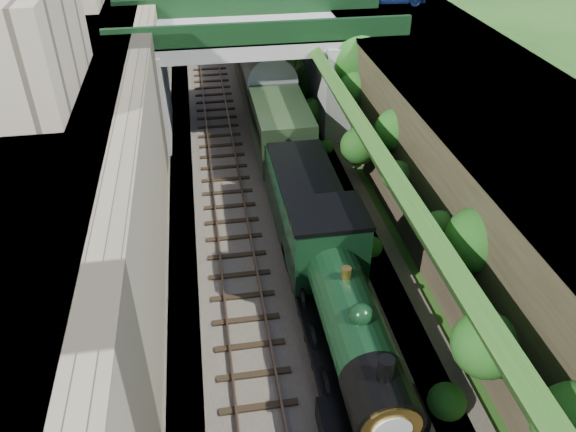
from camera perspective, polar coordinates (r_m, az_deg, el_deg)
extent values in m
cube|color=#473F38|center=(31.86, -3.03, 5.99)|extent=(10.00, 90.00, 0.20)
cube|color=#756B56|center=(30.37, -13.77, 10.68)|extent=(1.00, 90.00, 7.00)
cube|color=#262628|center=(30.86, -20.32, 9.90)|extent=(6.00, 90.00, 7.00)
cube|color=#262628|center=(32.84, 13.85, 11.77)|extent=(8.00, 90.00, 6.25)
cube|color=#1E4714|center=(31.58, 6.03, 10.83)|extent=(4.02, 90.00, 6.36)
sphere|color=#194C14|center=(18.16, 19.41, -12.23)|extent=(2.06, 2.06, 2.06)
sphere|color=#194C14|center=(19.61, 18.75, -2.31)|extent=(2.24, 2.24, 2.24)
sphere|color=#194C14|center=(21.15, 15.15, -1.27)|extent=(1.36, 1.36, 1.36)
sphere|color=#194C14|center=(24.55, 11.02, 4.03)|extent=(1.33, 1.33, 1.33)
sphere|color=#194C14|center=(26.23, 10.92, 8.59)|extent=(1.97, 1.97, 1.97)
sphere|color=#194C14|center=(28.36, 7.22, 7.09)|extent=(1.89, 1.89, 1.89)
sphere|color=#194C14|center=(31.55, 6.92, 12.73)|extent=(1.96, 1.96, 1.96)
sphere|color=#194C14|center=(34.94, 2.65, 10.39)|extent=(1.96, 1.96, 1.96)
sphere|color=#194C14|center=(37.84, 2.28, 13.49)|extent=(2.31, 2.31, 2.31)
sphere|color=#194C14|center=(39.99, 3.22, 17.43)|extent=(1.68, 1.68, 1.68)
sphere|color=#194C14|center=(43.78, -0.32, 14.86)|extent=(1.51, 1.51, 1.51)
sphere|color=#194C14|center=(45.32, -0.59, 15.68)|extent=(2.37, 2.37, 2.37)
sphere|color=#194C14|center=(47.50, 1.17, 20.33)|extent=(2.23, 2.23, 2.23)
cube|color=black|center=(31.67, -6.65, 5.90)|extent=(2.50, 90.00, 0.07)
cube|color=brown|center=(31.62, -7.96, 5.93)|extent=(0.08, 90.00, 0.14)
cube|color=brown|center=(31.66, -5.36, 6.16)|extent=(0.08, 90.00, 0.14)
cube|color=black|center=(31.93, -0.89, 6.38)|extent=(2.50, 90.00, 0.07)
cube|color=brown|center=(31.80, -2.18, 6.43)|extent=(0.08, 90.00, 0.14)
cube|color=brown|center=(31.98, 0.39, 6.63)|extent=(0.08, 90.00, 0.14)
cube|color=gray|center=(33.46, -3.30, 17.79)|extent=(16.00, 6.00, 0.90)
cube|color=#133417|center=(30.48, -2.71, 18.01)|extent=(16.00, 0.30, 1.20)
cube|color=#133417|center=(35.95, -3.92, 20.50)|extent=(16.00, 0.30, 1.20)
cube|color=gray|center=(34.31, -13.38, 12.31)|extent=(1.40, 6.40, 5.70)
cube|color=gray|center=(35.16, 4.70, 13.66)|extent=(2.40, 6.40, 5.70)
cube|color=gray|center=(23.70, -26.21, 15.84)|extent=(4.00, 8.00, 4.00)
cylinder|color=black|center=(33.66, 6.50, 11.40)|extent=(0.30, 0.30, 4.40)
sphere|color=#194C14|center=(32.75, 6.80, 15.59)|extent=(3.60, 3.60, 3.60)
sphere|color=#194C14|center=(33.80, 7.22, 15.08)|extent=(2.40, 2.40, 2.40)
cube|color=black|center=(19.65, 6.16, -14.33)|extent=(2.40, 8.40, 0.60)
cube|color=black|center=(19.90, 5.52, -11.17)|extent=(2.70, 10.00, 0.35)
cylinder|color=black|center=(18.45, 6.35, -10.07)|extent=(1.90, 5.60, 1.90)
cylinder|color=black|center=(16.37, 9.42, -18.01)|extent=(1.96, 1.80, 1.96)
cylinder|color=white|center=(15.84, 10.54, -20.73)|extent=(1.10, 0.05, 1.10)
cylinder|color=black|center=(15.45, 9.85, -15.27)|extent=(0.44, 0.44, 0.90)
sphere|color=black|center=(17.07, 7.43, -9.97)|extent=(0.76, 0.76, 0.76)
cylinder|color=#A57F33|center=(18.27, 5.93, -5.88)|extent=(0.32, 0.32, 0.50)
cube|color=black|center=(20.98, 3.89, -3.00)|extent=(2.75, 2.40, 2.80)
cube|color=black|center=(20.13, 4.05, 0.28)|extent=(2.85, 2.50, 0.15)
cube|color=black|center=(17.60, 4.29, -20.41)|extent=(0.60, 1.40, 0.90)
cube|color=black|center=(18.17, 12.43, -18.97)|extent=(0.60, 1.40, 0.90)
cube|color=black|center=(25.65, 1.57, -0.77)|extent=(2.30, 6.00, 0.50)
cube|color=black|center=(25.51, 1.58, -0.31)|extent=(2.60, 6.00, 0.50)
cube|color=black|center=(24.85, 1.62, 1.97)|extent=(2.70, 6.00, 2.40)
cube|color=black|center=(24.20, 1.67, 4.47)|extent=(2.50, 5.60, 0.20)
cube|color=black|center=(36.56, -2.16, 10.43)|extent=(2.30, 17.00, 0.40)
cube|color=black|center=(36.46, -2.17, 10.79)|extent=(2.50, 17.00, 0.50)
cube|color=#20301B|center=(35.89, -2.22, 12.99)|extent=(2.80, 18.00, 2.70)
cube|color=slate|center=(35.38, -2.27, 15.25)|extent=(2.90, 18.00, 0.50)
cube|color=black|center=(54.21, -4.93, 18.37)|extent=(2.30, 17.00, 0.40)
cube|color=black|center=(54.14, -4.95, 18.62)|extent=(2.50, 17.00, 0.50)
cube|color=#20301B|center=(53.75, -5.03, 20.16)|extent=(2.80, 18.00, 2.70)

